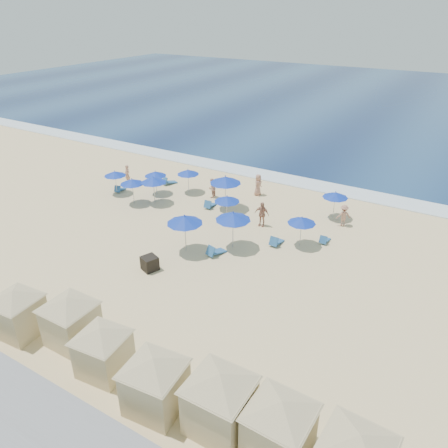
{
  "coord_description": "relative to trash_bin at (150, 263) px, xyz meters",
  "views": [
    {
      "loc": [
        13.95,
        -19.0,
        14.29
      ],
      "look_at": [
        0.68,
        3.0,
        1.22
      ],
      "focal_mm": 35.0,
      "sensor_mm": 36.0,
      "label": 1
    }
  ],
  "objects": [
    {
      "name": "cabana_1",
      "position": [
        0.95,
        -6.66,
        1.15
      ],
      "size": [
        4.4,
        4.4,
        2.76
      ],
      "color": "beige",
      "rests_on": "ground"
    },
    {
      "name": "umbrella_7",
      "position": [
        0.67,
        7.87,
        1.39
      ],
      "size": [
        1.84,
        1.84,
        2.1
      ],
      "color": "#A5A8AD",
      "rests_on": "ground"
    },
    {
      "name": "cabana_3",
      "position": [
        6.66,
        -7.59,
        1.16
      ],
      "size": [
        4.41,
        4.41,
        2.78
      ],
      "color": "beige",
      "rests_on": "ground"
    },
    {
      "name": "beachgoer_3",
      "position": [
        8.07,
        11.65,
        0.36
      ],
      "size": [
        1.18,
        1.06,
        1.59
      ],
      "primitive_type": "imported",
      "rotation": [
        0.0,
        0.0,
        3.73
      ],
      "color": "tan",
      "rests_on": "ground"
    },
    {
      "name": "umbrella_2",
      "position": [
        -7.04,
        9.34,
        1.34
      ],
      "size": [
        1.79,
        1.79,
        2.04
      ],
      "color": "#A5A8AD",
      "rests_on": "ground"
    },
    {
      "name": "beach_chair_3",
      "position": [
        2.41,
        3.44,
        -0.17
      ],
      "size": [
        0.92,
        1.45,
        0.74
      ],
      "color": "#285D93",
      "rests_on": "ground"
    },
    {
      "name": "cabana_4",
      "position": [
        9.26,
        -7.07,
        1.25
      ],
      "size": [
        4.68,
        4.68,
        2.93
      ],
      "color": "beige",
      "rests_on": "ground"
    },
    {
      "name": "beachgoer_1",
      "position": [
        -2.68,
        11.1,
        0.37
      ],
      "size": [
        0.69,
        0.84,
        1.6
      ],
      "primitive_type": "imported",
      "rotation": [
        0.0,
        0.0,
        4.83
      ],
      "color": "tan",
      "rests_on": "ground"
    },
    {
      "name": "beach_chair_4",
      "position": [
        5.17,
        6.62,
        -0.18
      ],
      "size": [
        0.61,
        1.31,
        0.71
      ],
      "color": "#285D93",
      "rests_on": "ground"
    },
    {
      "name": "beachgoer_0",
      "position": [
        -10.67,
        9.85,
        0.41
      ],
      "size": [
        0.7,
        0.55,
        1.68
      ],
      "primitive_type": "imported",
      "rotation": [
        0.0,
        0.0,
        6.02
      ],
      "color": "tan",
      "rests_on": "ground"
    },
    {
      "name": "beach_chair_0",
      "position": [
        -10.01,
        8.04,
        -0.2
      ],
      "size": [
        0.79,
        1.27,
        0.65
      ],
      "color": "#285D93",
      "rests_on": "ground"
    },
    {
      "name": "umbrella_8",
      "position": [
        2.9,
        4.87,
        1.81
      ],
      "size": [
        2.27,
        2.27,
        2.59
      ],
      "color": "#A5A8AD",
      "rests_on": "ground"
    },
    {
      "name": "beachgoer_2",
      "position": [
        3.1,
        8.61,
        0.49
      ],
      "size": [
        1.1,
        0.52,
        1.83
      ],
      "primitive_type": "imported",
      "rotation": [
        0.0,
        0.0,
        0.07
      ],
      "color": "tan",
      "rests_on": "ground"
    },
    {
      "name": "beachgoer_4",
      "position": [
        0.31,
        13.48,
        0.47
      ],
      "size": [
        0.58,
        0.89,
        1.79
      ],
      "primitive_type": "imported",
      "rotation": [
        0.0,
        0.0,
        1.59
      ],
      "color": "tan",
      "rests_on": "ground"
    },
    {
      "name": "umbrella_4",
      "position": [
        -4.93,
        10.99,
        1.37
      ],
      "size": [
        1.82,
        1.82,
        2.08
      ],
      "color": "#A5A8AD",
      "rests_on": "ground"
    },
    {
      "name": "cabana_2",
      "position": [
        3.58,
        -7.27,
        1.05
      ],
      "size": [
        4.1,
        4.1,
        2.59
      ],
      "color": "beige",
      "rests_on": "ground"
    },
    {
      "name": "umbrella_5",
      "position": [
        -0.62,
        9.8,
        1.93
      ],
      "size": [
        2.39,
        2.39,
        2.72
      ],
      "color": "#A5A8AD",
      "rests_on": "ground"
    },
    {
      "name": "beach_chair_5",
      "position": [
        7.82,
        8.56,
        -0.22
      ],
      "size": [
        0.5,
        1.11,
        0.61
      ],
      "color": "#285D93",
      "rests_on": "ground"
    },
    {
      "name": "beach_chair_1",
      "position": [
        -7.52,
        11.55,
        -0.18
      ],
      "size": [
        1.05,
        1.43,
        0.72
      ],
      "color": "#285D93",
      "rests_on": "ground"
    },
    {
      "name": "ground",
      "position": [
        1.25,
        2.38,
        -0.43
      ],
      "size": [
        160.0,
        160.0,
        0.0
      ],
      "primitive_type": "plane",
      "color": "beige",
      "rests_on": "ground"
    },
    {
      "name": "umbrella_6",
      "position": [
        0.58,
        2.88,
        1.82
      ],
      "size": [
        2.28,
        2.28,
        2.6
      ],
      "color": "#A5A8AD",
      "rests_on": "ground"
    },
    {
      "name": "umbrella_3",
      "position": [
        -5.94,
        7.75,
        1.55
      ],
      "size": [
        2.0,
        2.0,
        2.28
      ],
      "color": "#A5A8AD",
      "rests_on": "ground"
    },
    {
      "name": "umbrella_10",
      "position": [
        6.55,
        7.39,
        1.39
      ],
      "size": [
        1.84,
        1.84,
        2.1
      ],
      "color": "#A5A8AD",
      "rests_on": "ground"
    },
    {
      "name": "beach_chair_2",
      "position": [
        -1.76,
        9.3,
        -0.19
      ],
      "size": [
        0.7,
        1.32,
        0.7
      ],
      "color": "#285D93",
      "rests_on": "ground"
    },
    {
      "name": "surf_line",
      "position": [
        1.25,
        17.88,
        -0.39
      ],
      "size": [
        160.0,
        2.5,
        0.08
      ],
      "primitive_type": "cube",
      "color": "white",
      "rests_on": "ground"
    },
    {
      "name": "trash_bin",
      "position": [
        0.0,
        0.0,
        0.0
      ],
      "size": [
        1.11,
        1.11,
        0.86
      ],
      "primitive_type": "cube",
      "rotation": [
        0.0,
        0.0,
        -0.37
      ],
      "color": "black",
      "rests_on": "ground"
    },
    {
      "name": "ocean",
      "position": [
        1.25,
        57.38,
        -0.4
      ],
      "size": [
        160.0,
        80.0,
        0.06
      ],
      "primitive_type": "cube",
      "color": "#0E244E",
      "rests_on": "ground"
    },
    {
      "name": "umbrella_0",
      "position": [
        -9.91,
        7.66,
        1.34
      ],
      "size": [
        1.79,
        1.79,
        2.04
      ],
      "color": "#A5A8AD",
      "rests_on": "ground"
    },
    {
      "name": "cabana_0",
      "position": [
        -1.72,
        -7.52,
        1.09
      ],
      "size": [
        4.21,
        4.21,
        2.65
      ],
      "color": "beige",
      "rests_on": "ground"
    },
    {
      "name": "umbrella_1",
      "position": [
        -7.32,
        6.84,
        1.44
      ],
      "size": [
        1.89,
        1.89,
        2.15
      ],
      "color": "#A5A8AD",
      "rests_on": "ground"
    },
    {
      "name": "umbrella_9",
      "position": [
        7.07,
        12.51,
        1.41
      ],
      "size": [
        1.86,
        1.86,
        2.12
      ],
      "color": "#A5A8AD",
      "rests_on": "ground"
    },
    {
      "name": "cabana_5",
      "position": [
        11.58,
        -6.94,
        1.19
      ],
      "size": [
        4.5,
        4.5,
        2.82
      ],
      "color": "beige",
      "rests_on": "ground"
    }
  ]
}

